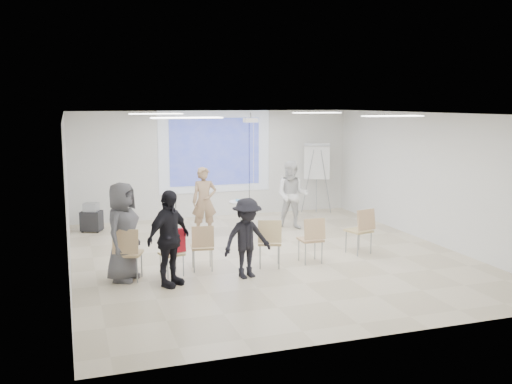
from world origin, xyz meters
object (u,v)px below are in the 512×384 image
object	(u,v)px
laptop	(202,245)
flipchart_easel	(317,162)
chair_right_inner	(312,236)
av_cart	(92,218)
chair_center	(270,239)
player_left	(204,197)
audience_left	(169,231)
chair_left_mid	(173,251)
player_right	(292,192)
audience_outer	(122,226)
audience_mid	(247,233)
chair_far_left	(127,250)
chair_left_inner	(202,244)
chair_right_far	(362,227)
pedestal_table	(242,215)

from	to	relation	value
laptop	flipchart_easel	bearing A→B (deg)	-126.61
chair_right_inner	av_cart	xyz separation A→B (m)	(-4.11, 4.41, -0.22)
chair_center	player_left	bearing A→B (deg)	118.45
chair_right_inner	chair_center	bearing A→B (deg)	-177.38
audience_left	chair_left_mid	bearing A→B (deg)	34.48
player_left	flipchart_easel	size ratio (longest dim) A/B	0.94
player_right	chair_center	world-z (taller)	player_right
player_right	audience_left	xyz separation A→B (m)	(-3.79, -3.62, 0.02)
player_left	audience_outer	bearing A→B (deg)	-121.19
audience_mid	av_cart	distance (m)	5.55
chair_far_left	chair_right_inner	distance (m)	3.65
chair_left_inner	chair_left_mid	bearing A→B (deg)	-154.47
chair_left_mid	chair_center	size ratio (longest dim) A/B	0.86
chair_center	audience_left	world-z (taller)	audience_left
player_left	audience_outer	size ratio (longest dim) A/B	0.94
chair_far_left	chair_right_far	size ratio (longest dim) A/B	1.00
player_left	av_cart	size ratio (longest dim) A/B	2.61
player_right	av_cart	bearing A→B (deg)	-165.15
player_left	audience_mid	bearing A→B (deg)	-85.46
chair_left_inner	laptop	distance (m)	0.11
player_right	flipchart_easel	distance (m)	2.35
player_right	chair_right_inner	size ratio (longest dim) A/B	2.04
chair_right_inner	av_cart	bearing A→B (deg)	134.08
chair_right_far	chair_left_mid	bearing A→B (deg)	171.03
chair_right_inner	chair_right_far	xyz separation A→B (m)	(1.29, 0.32, 0.03)
player_right	chair_right_far	size ratio (longest dim) A/B	1.94
chair_left_inner	audience_mid	xyz separation A→B (m)	(0.69, -0.66, 0.31)
pedestal_table	chair_right_far	bearing A→B (deg)	-57.10
chair_right_far	laptop	world-z (taller)	chair_right_far
player_right	laptop	size ratio (longest dim) A/B	5.82
chair_left_mid	laptop	bearing A→B (deg)	9.18
chair_far_left	audience_mid	size ratio (longest dim) A/B	0.59
chair_right_far	audience_mid	bearing A→B (deg)	-177.67
laptop	audience_mid	distance (m)	1.09
player_left	chair_center	size ratio (longest dim) A/B	1.94
chair_center	flipchart_easel	xyz separation A→B (m)	(3.21, 4.89, 0.92)
chair_right_far	chair_right_inner	bearing A→B (deg)	-179.70
laptop	audience_outer	bearing A→B (deg)	15.60
audience_outer	laptop	bearing A→B (deg)	-51.26
pedestal_table	chair_center	distance (m)	3.17
pedestal_table	player_left	bearing A→B (deg)	-179.65
pedestal_table	flipchart_easel	size ratio (longest dim) A/B	0.41
pedestal_table	audience_outer	world-z (taller)	audience_outer
chair_center	chair_right_far	world-z (taller)	chair_right_far
chair_right_far	flipchart_easel	xyz separation A→B (m)	(1.00, 4.55, 0.91)
pedestal_table	chair_center	world-z (taller)	chair_center
chair_left_inner	audience_mid	distance (m)	1.01
laptop	pedestal_table	bearing A→B (deg)	-112.82
chair_left_inner	player_right	bearing A→B (deg)	51.87
pedestal_table	chair_right_inner	world-z (taller)	chair_right_inner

